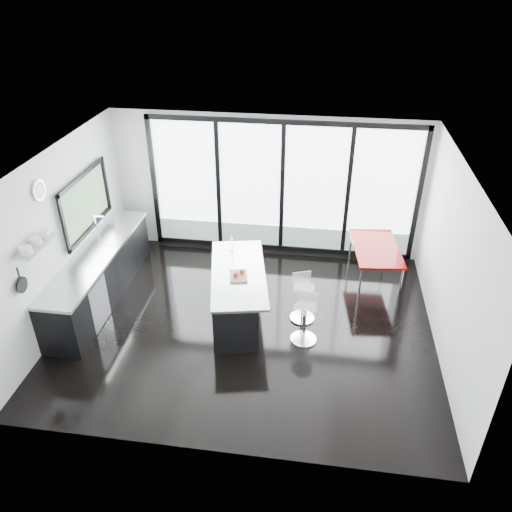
% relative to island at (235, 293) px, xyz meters
% --- Properties ---
extents(floor, '(6.00, 5.00, 0.00)m').
position_rel_island_xyz_m(floor, '(0.25, -0.25, -0.43)').
color(floor, black).
rests_on(floor, ground).
extents(ceiling, '(6.00, 5.00, 0.00)m').
position_rel_island_xyz_m(ceiling, '(0.25, -0.25, 2.37)').
color(ceiling, white).
rests_on(ceiling, wall_back).
extents(wall_back, '(6.00, 0.09, 2.80)m').
position_rel_island_xyz_m(wall_back, '(0.52, 2.21, 0.84)').
color(wall_back, silver).
rests_on(wall_back, ground).
extents(wall_front, '(6.00, 0.00, 2.80)m').
position_rel_island_xyz_m(wall_front, '(0.25, -2.75, 0.97)').
color(wall_front, silver).
rests_on(wall_front, ground).
extents(wall_left, '(0.26, 5.00, 2.80)m').
position_rel_island_xyz_m(wall_left, '(-2.72, 0.02, 1.14)').
color(wall_left, silver).
rests_on(wall_left, ground).
extents(wall_right, '(0.00, 5.00, 2.80)m').
position_rel_island_xyz_m(wall_right, '(3.25, -0.25, 0.97)').
color(wall_right, silver).
rests_on(wall_right, ground).
extents(counter_cabinets, '(0.69, 3.24, 1.36)m').
position_rel_island_xyz_m(counter_cabinets, '(-2.42, 0.14, 0.04)').
color(counter_cabinets, black).
rests_on(counter_cabinets, floor).
extents(island, '(1.26, 2.19, 1.09)m').
position_rel_island_xyz_m(island, '(0.00, 0.00, 0.00)').
color(island, black).
rests_on(island, floor).
extents(bar_stool_near, '(0.47, 0.47, 0.66)m').
position_rel_island_xyz_m(bar_stool_near, '(1.19, -0.52, -0.10)').
color(bar_stool_near, silver).
rests_on(bar_stool_near, floor).
extents(bar_stool_far, '(0.53, 0.53, 0.65)m').
position_rel_island_xyz_m(bar_stool_far, '(1.14, 0.03, -0.10)').
color(bar_stool_far, silver).
rests_on(bar_stool_far, floor).
extents(red_table, '(0.94, 1.47, 0.75)m').
position_rel_island_xyz_m(red_table, '(2.36, 1.31, -0.05)').
color(red_table, '#710300').
rests_on(red_table, floor).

